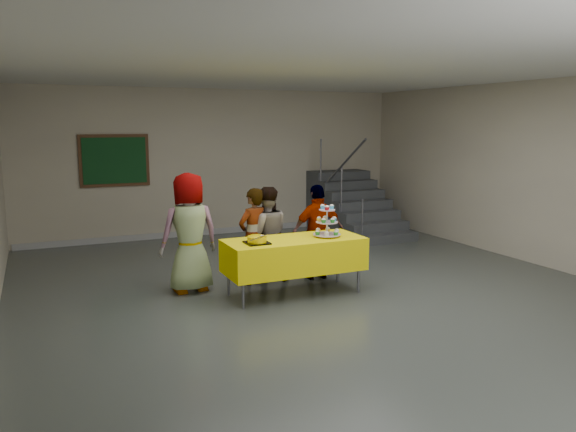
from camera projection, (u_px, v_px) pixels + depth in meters
name	position (u px, v px, depth m)	size (l,w,h in m)	color
room_shell	(335.00, 137.00, 7.05)	(10.00, 10.04, 3.02)	#4C514C
bake_table	(294.00, 254.00, 7.57)	(1.88, 0.78, 0.77)	#595960
cupcake_stand	(327.00, 224.00, 7.66)	(0.38, 0.38, 0.44)	silver
bear_cake	(257.00, 239.00, 7.23)	(0.32, 0.36, 0.12)	black
schoolchild_a	(189.00, 233.00, 7.66)	(0.81, 0.53, 1.65)	slate
schoolchild_b	(253.00, 236.00, 8.08)	(0.51, 0.33, 1.40)	slate
schoolchild_c	(267.00, 234.00, 8.24)	(0.68, 0.53, 1.40)	slate
schoolchild_d	(318.00, 232.00, 8.33)	(0.83, 0.35, 1.42)	slate
staircase	(351.00, 209.00, 12.10)	(1.30, 2.40, 2.04)	#424447
noticeboard	(115.00, 161.00, 10.74)	(1.30, 0.05, 1.00)	#472B16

